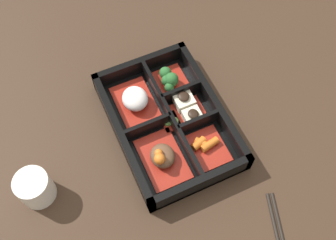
# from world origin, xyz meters

# --- Properties ---
(ground_plane) EXTENTS (3.00, 3.00, 0.00)m
(ground_plane) POSITION_xyz_m (0.00, 0.00, 0.00)
(ground_plane) COLOR #382619
(bento_base) EXTENTS (0.31, 0.22, 0.01)m
(bento_base) POSITION_xyz_m (0.00, 0.00, 0.01)
(bento_base) COLOR black
(bento_base) RESTS_ON ground_plane
(bento_rim) EXTENTS (0.31, 0.22, 0.05)m
(bento_rim) POSITION_xyz_m (0.00, -0.00, 0.02)
(bento_rim) COLOR black
(bento_rim) RESTS_ON ground_plane
(bowl_stew) EXTENTS (0.12, 0.08, 0.05)m
(bowl_stew) POSITION_xyz_m (-0.07, 0.05, 0.03)
(bowl_stew) COLOR maroon
(bowl_stew) RESTS_ON bento_base
(bowl_rice) EXTENTS (0.12, 0.08, 0.04)m
(bowl_rice) POSITION_xyz_m (0.07, 0.04, 0.03)
(bowl_rice) COLOR maroon
(bowl_rice) RESTS_ON bento_base
(bowl_carrots) EXTENTS (0.09, 0.07, 0.02)m
(bowl_carrots) POSITION_xyz_m (-0.08, -0.05, 0.02)
(bowl_carrots) COLOR maroon
(bowl_carrots) RESTS_ON bento_base
(bowl_tofu) EXTENTS (0.09, 0.07, 0.03)m
(bowl_tofu) POSITION_xyz_m (0.01, -0.05, 0.02)
(bowl_tofu) COLOR maroon
(bowl_tofu) RESTS_ON bento_base
(bowl_greens) EXTENTS (0.07, 0.07, 0.04)m
(bowl_greens) POSITION_xyz_m (0.09, -0.04, 0.03)
(bowl_greens) COLOR maroon
(bowl_greens) RESTS_ON bento_base
(bowl_pickles) EXTENTS (0.04, 0.04, 0.01)m
(bowl_pickles) POSITION_xyz_m (-0.00, -0.01, 0.01)
(bowl_pickles) COLOR maroon
(bowl_pickles) RESTS_ON bento_base
(tea_cup) EXTENTS (0.07, 0.07, 0.07)m
(tea_cup) POSITION_xyz_m (-0.03, 0.29, 0.03)
(tea_cup) COLOR beige
(tea_cup) RESTS_ON ground_plane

